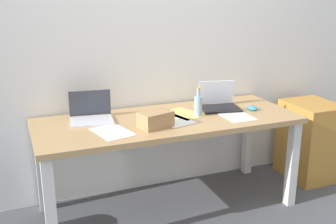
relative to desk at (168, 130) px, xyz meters
The scene contains 13 objects.
ground_plane 0.65m from the desk, ahead, with size 8.00×8.00×0.00m, color #515459.
back_wall 0.79m from the desk, 90.00° to the left, with size 5.20×0.08×2.60m, color white.
desk is the anchor object (origin of this frame).
laptop_left 0.58m from the desk, 164.34° to the left, with size 0.33×0.29×0.21m.
laptop_right 0.51m from the desk, 11.68° to the left, with size 0.34×0.30×0.21m.
beer_bottle 0.29m from the desk, ahead, with size 0.06×0.06×0.22m.
computer_mouse 0.71m from the desk, ahead, with size 0.06×0.10×0.03m, color #338CC6.
cardboard_box 0.26m from the desk, 135.31° to the right, with size 0.23×0.15×0.11m, color tan.
paper_sheet_center 0.11m from the desk, 72.58° to the right, with size 0.21×0.30×0.00m, color white.
paper_sheet_near_back 0.19m from the desk, 22.06° to the left, with size 0.21×0.30×0.00m, color #F4E06B.
paper_sheet_front_right 0.53m from the desk, 14.89° to the right, with size 0.21×0.30×0.00m, color white.
paper_sheet_front_left 0.49m from the desk, 162.66° to the right, with size 0.21×0.30×0.00m, color white.
filing_cabinet 1.43m from the desk, ahead, with size 0.40×0.48×0.70m, color #C68938.
Camera 1 is at (-1.07, -2.71, 1.67)m, focal length 43.92 mm.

